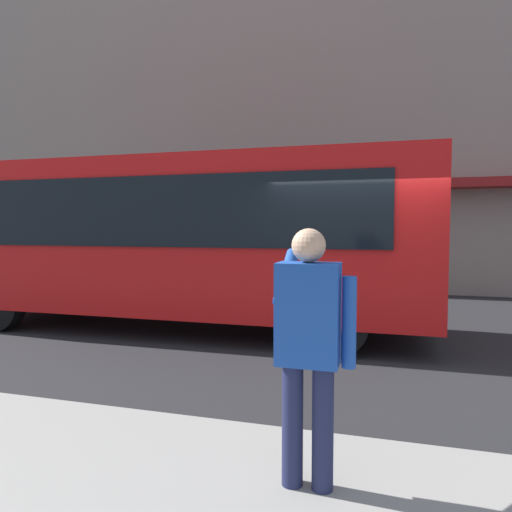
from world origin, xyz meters
The scene contains 4 objects.
ground_plane centered at (0.00, 0.00, 0.00)m, with size 60.00×60.00×0.00m, color #232326.
building_facade_far centered at (-0.02, -6.80, 5.99)m, with size 28.00×1.55×12.00m.
red_bus centered at (3.34, -0.50, 1.68)m, with size 9.05×2.54×3.08m.
pedestrian_photographer centered at (0.05, 4.35, 1.14)m, with size 0.53×0.52×1.70m.
Camera 1 is at (-0.47, 7.33, 1.86)m, focal length 33.04 mm.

